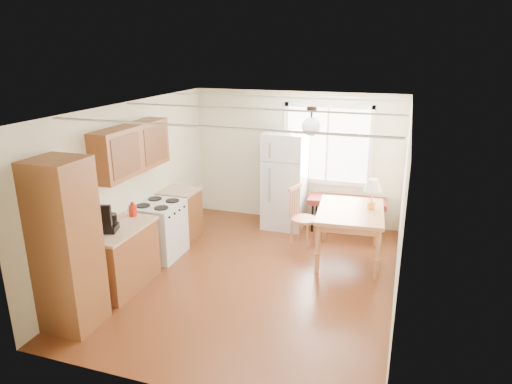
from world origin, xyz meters
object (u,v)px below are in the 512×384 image
at_px(refrigerator, 285,180).
at_px(bench, 347,202).
at_px(dining_table, 350,216).
at_px(chair, 299,211).

xyz_separation_m(refrigerator, bench, (1.15, 0.06, -0.33)).
xyz_separation_m(dining_table, chair, (-0.90, 0.35, -0.15)).
relative_size(bench, chair, 1.40).
bearing_deg(dining_table, chair, 154.24).
xyz_separation_m(bench, chair, (-0.71, -0.78, 0.01)).
relative_size(refrigerator, bench, 1.27).
height_order(refrigerator, bench, refrigerator).
relative_size(bench, dining_table, 1.01).
height_order(bench, chair, chair).
bearing_deg(bench, dining_table, -83.94).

